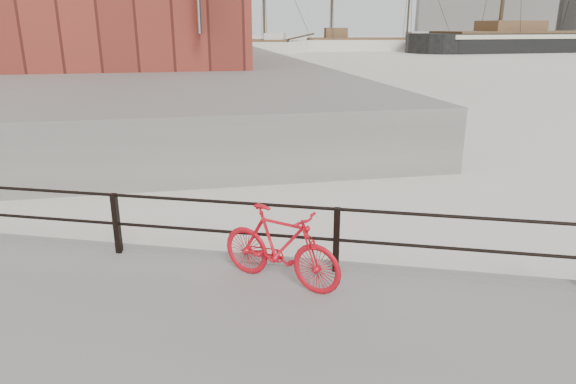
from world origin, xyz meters
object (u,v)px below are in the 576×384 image
at_px(schooner_mid, 368,51).
at_px(workboat_near, 27,81).
at_px(schooner_left, 226,52).
at_px(bicycle, 280,246).
at_px(workboat_far, 74,65).

bearing_deg(schooner_mid, workboat_near, -126.61).
relative_size(schooner_mid, schooner_left, 1.04).
height_order(bicycle, workboat_near, workboat_near).
xyz_separation_m(schooner_mid, schooner_left, (-20.92, -9.08, 0.00)).
distance_m(bicycle, schooner_left, 74.26).
bearing_deg(schooner_left, bicycle, -76.99).
xyz_separation_m(schooner_mid, workboat_far, (-28.55, -37.01, 0.00)).
distance_m(schooner_mid, workboat_far, 46.75).
relative_size(schooner_left, workboat_near, 1.95).
relative_size(bicycle, schooner_left, 0.07).
bearing_deg(workboat_far, bicycle, -99.48).
height_order(bicycle, workboat_far, workboat_far).
relative_size(schooner_mid, workboat_far, 2.66).
bearing_deg(workboat_near, schooner_left, 77.14).
distance_m(schooner_mid, schooner_left, 22.80).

